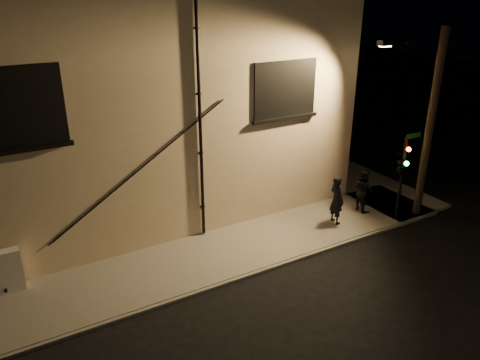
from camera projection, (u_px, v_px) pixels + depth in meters
ground at (292, 261)px, 15.41m from camera, size 90.00×90.00×0.00m
sidewalk at (254, 202)px, 19.46m from camera, size 21.00×16.00×0.12m
building at (111, 89)px, 19.51m from camera, size 16.20×12.23×8.80m
pedestrian_a at (337, 200)px, 17.33m from camera, size 0.47×0.70×1.86m
pedestrian_b at (363, 190)px, 18.33m from camera, size 0.71×0.89×1.73m
traffic_signal at (402, 165)px, 16.91m from camera, size 1.25×1.98×3.36m
streetlamp_pole at (427, 122)px, 17.03m from camera, size 2.02×1.39×7.16m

